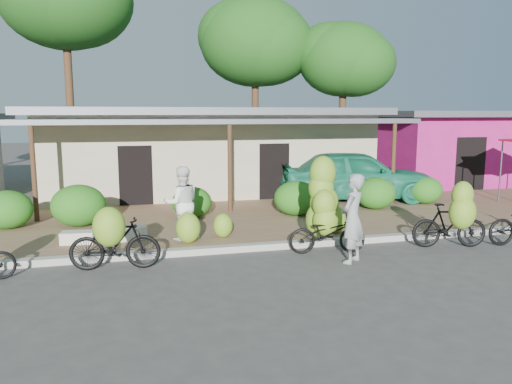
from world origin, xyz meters
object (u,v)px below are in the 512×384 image
bike_right (453,220)px  sack_near (128,234)px  vendor (353,218)px  bike_center (324,214)px  teal_van (356,175)px  bystander (182,203)px  bike_left (114,240)px  tree_center_right (251,40)px  tree_near_right (339,58)px  sack_far (78,237)px

bike_right → sack_near: size_ratio=2.15×
vendor → bike_right: bearing=145.3°
bike_center → teal_van: (3.39, 5.35, 0.16)m
bystander → bike_left: bearing=44.5°
tree_center_right → tree_near_right: tree_center_right is taller
sack_near → teal_van: 8.68m
tree_near_right → teal_van: bearing=-109.0°
bike_center → sack_far: 5.82m
bike_left → bystander: size_ratio=1.04×
bike_left → vendor: 4.93m
tree_center_right → tree_near_right: 4.58m
tree_near_right → sack_near: bearing=-132.6°
vendor → teal_van: 7.17m
bike_right → sack_far: bike_right is taller
sack_far → vendor: (5.76, -2.66, 0.69)m
sack_near → bike_left: bearing=-97.2°
bystander → sack_far: bearing=-10.2°
bike_center → sack_far: bike_center is taller
sack_far → teal_van: 9.74m
tree_center_right → bike_left: tree_center_right is taller
tree_near_right → sack_near: tree_near_right is taller
sack_near → sack_far: (-1.14, -0.05, -0.01)m
bike_left → bike_center: bearing=-78.1°
tree_center_right → bystander: (-5.14, -13.62, -5.82)m
bike_left → bike_right: bike_right is taller
teal_van → tree_near_right: bearing=-7.6°
bike_left → vendor: vendor is taller
bike_left → vendor: size_ratio=0.98×
bike_center → bystander: (-3.13, 1.34, 0.15)m
bike_left → tree_near_right: bearing=-32.1°
tree_center_right → teal_van: tree_center_right is taller
tree_near_right → bike_right: 14.96m
sack_far → sack_near: bearing=2.7°
bike_center → vendor: size_ratio=1.14×
bystander → vendor: bearing=139.4°
teal_van → sack_near: bearing=126.8°
tree_center_right → bike_center: (-2.01, -14.97, -5.98)m
vendor → tree_center_right: bearing=-138.5°
tree_center_right → vendor: size_ratio=4.71×
sack_near → vendor: (4.62, -2.71, 0.68)m
bystander → teal_van: bearing=-153.0°
bike_left → bike_center: (4.69, 0.45, 0.22)m
bike_left → bike_right: bearing=-85.6°
bike_right → vendor: vendor is taller
tree_near_right → bike_right: (-3.10, -13.69, -5.17)m
tree_near_right → sack_far: tree_near_right is taller
tree_center_right → sack_near: bearing=-115.8°
sack_far → vendor: bearing=-24.8°
tree_center_right → teal_van: 11.32m
sack_near → sack_far: bearing=-177.3°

